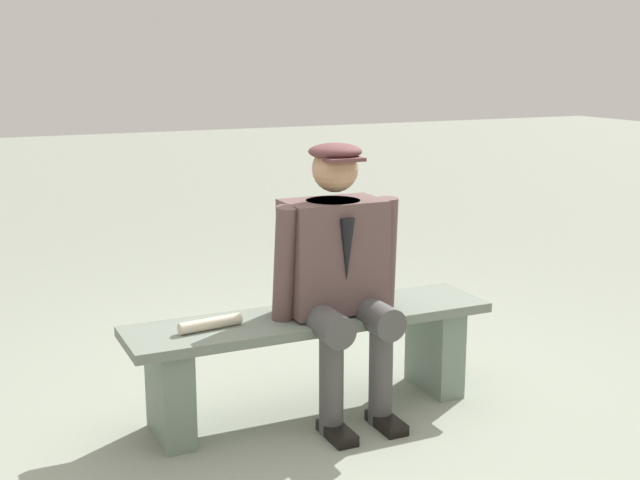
% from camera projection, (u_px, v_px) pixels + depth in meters
% --- Properties ---
extents(ground_plane, '(30.00, 30.00, 0.00)m').
position_uv_depth(ground_plane, '(312.00, 411.00, 4.02)').
color(ground_plane, gray).
extents(bench, '(1.74, 0.41, 0.48)m').
position_uv_depth(bench, '(312.00, 347.00, 3.95)').
color(bench, slate).
rests_on(bench, ground).
extents(seated_man, '(0.62, 0.57, 1.28)m').
position_uv_depth(seated_man, '(338.00, 268.00, 3.86)').
color(seated_man, brown).
rests_on(seated_man, ground).
extents(rolled_magazine, '(0.30, 0.09, 0.05)m').
position_uv_depth(rolled_magazine, '(210.00, 324.00, 3.69)').
color(rolled_magazine, beige).
rests_on(rolled_magazine, bench).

